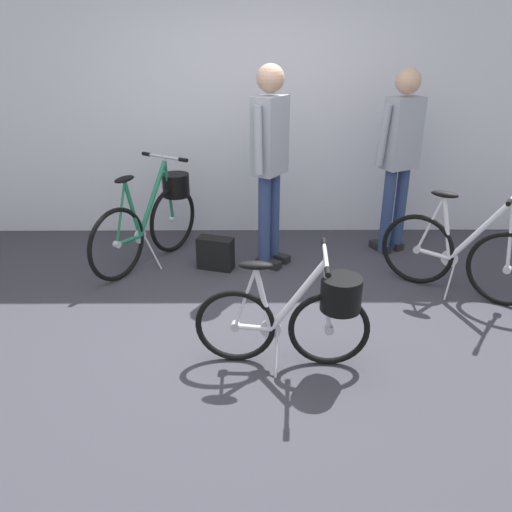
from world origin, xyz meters
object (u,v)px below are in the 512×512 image
(visitor_near_wall, at_px, (270,154))
(folding_bike_foreground, at_px, (302,312))
(visitor_browsing, at_px, (400,151))
(display_bike_left, at_px, (461,254))
(backpack_on_floor, at_px, (216,253))
(display_bike_right, at_px, (155,215))

(visitor_near_wall, bearing_deg, folding_bike_foreground, -84.21)
(visitor_near_wall, bearing_deg, visitor_browsing, 13.44)
(display_bike_left, height_order, backpack_on_floor, display_bike_left)
(visitor_browsing, bearing_deg, folding_bike_foreground, -119.11)
(display_bike_left, bearing_deg, display_bike_right, 164.74)
(display_bike_left, height_order, visitor_near_wall, visitor_near_wall)
(display_bike_right, bearing_deg, backpack_on_floor, -20.25)
(display_bike_right, relative_size, backpack_on_floor, 3.43)
(visitor_near_wall, bearing_deg, display_bike_right, 174.86)
(display_bike_left, bearing_deg, folding_bike_foreground, -144.68)
(display_bike_right, xyz_separation_m, backpack_on_floor, (0.57, -0.21, -0.30))
(display_bike_right, relative_size, visitor_near_wall, 0.68)
(visitor_near_wall, bearing_deg, backpack_on_floor, -166.73)
(folding_bike_foreground, relative_size, backpack_on_floor, 3.22)
(display_bike_right, xyz_separation_m, visitor_near_wall, (1.07, -0.10, 0.59))
(folding_bike_foreground, distance_m, visitor_browsing, 2.25)
(display_bike_left, height_order, visitor_browsing, visitor_browsing)
(visitor_browsing, height_order, backpack_on_floor, visitor_browsing)
(backpack_on_floor, bearing_deg, visitor_near_wall, 13.27)
(visitor_near_wall, relative_size, backpack_on_floor, 5.05)
(display_bike_right, bearing_deg, folding_bike_foreground, -54.10)
(display_bike_left, bearing_deg, visitor_near_wall, 158.26)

